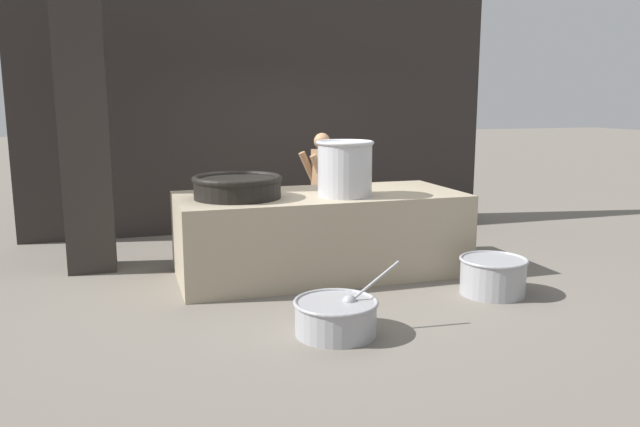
{
  "coord_description": "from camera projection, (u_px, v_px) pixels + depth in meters",
  "views": [
    {
      "loc": [
        -2.1,
        -6.62,
        1.96
      ],
      "look_at": [
        0.0,
        0.0,
        0.69
      ],
      "focal_mm": 35.0,
      "sensor_mm": 36.0,
      "label": 1
    }
  ],
  "objects": [
    {
      "name": "prep_bowl_vegetables",
      "position": [
        336.0,
        315.0,
        5.27
      ],
      "size": [
        0.94,
        0.73,
        0.6
      ],
      "color": "#9E9EA3",
      "rests_on": "ground_plane"
    },
    {
      "name": "cook",
      "position": [
        321.0,
        187.0,
        8.17
      ],
      "size": [
        0.36,
        0.56,
        1.54
      ],
      "rotation": [
        0.0,
        0.0,
        3.18
      ],
      "color": "#9E7551",
      "rests_on": "ground_plane"
    },
    {
      "name": "hearth_platform",
      "position": [
        320.0,
        233.0,
        7.1
      ],
      "size": [
        3.2,
        1.42,
        0.92
      ],
      "color": "tan",
      "rests_on": "ground_plane"
    },
    {
      "name": "giant_wok_near",
      "position": [
        237.0,
        186.0,
        6.67
      ],
      "size": [
        0.97,
        0.97,
        0.25
      ],
      "color": "black",
      "rests_on": "hearth_platform"
    },
    {
      "name": "support_pillar",
      "position": [
        83.0,
        117.0,
        7.02
      ],
      "size": [
        0.53,
        0.53,
        3.54
      ],
      "primitive_type": "cube",
      "color": "#2D2826",
      "rests_on": "ground_plane"
    },
    {
      "name": "back_wall",
      "position": [
        266.0,
        112.0,
        9.38
      ],
      "size": [
        7.09,
        0.24,
        3.54
      ],
      "primitive_type": "cube",
      "color": "#2D2826",
      "rests_on": "ground_plane"
    },
    {
      "name": "stock_pot",
      "position": [
        345.0,
        168.0,
        6.77
      ],
      "size": [
        0.63,
        0.63,
        0.61
      ],
      "color": "#B7B7BC",
      "rests_on": "hearth_platform"
    },
    {
      "name": "ground_plane",
      "position": [
        320.0,
        272.0,
        7.18
      ],
      "size": [
        60.0,
        60.0,
        0.0
      ],
      "primitive_type": "plane",
      "color": "slate"
    },
    {
      "name": "prep_bowl_meat",
      "position": [
        493.0,
        274.0,
        6.35
      ],
      "size": [
        0.69,
        0.69,
        0.38
      ],
      "color": "#9E9EA3",
      "rests_on": "ground_plane"
    }
  ]
}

